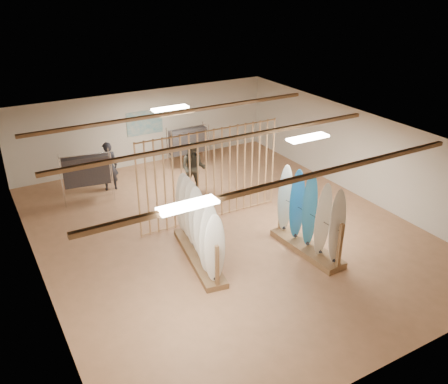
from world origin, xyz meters
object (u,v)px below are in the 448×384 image
clothing_rack_b (188,141)px  shopper_a (108,163)px  shopper_b (193,165)px  clothing_rack_a (86,171)px  rack_left (198,236)px  rack_right (308,226)px

clothing_rack_b → shopper_a: bearing=-172.5°
shopper_a → shopper_b: size_ratio=0.96×
clothing_rack_a → clothing_rack_b: 4.16m
rack_left → shopper_a: bearing=106.2°
shopper_a → shopper_b: 2.86m
rack_right → clothing_rack_a: (-4.19, 5.84, 0.30)m
shopper_a → shopper_b: (2.35, -1.64, 0.04)m
rack_right → clothing_rack_a: 7.20m
shopper_a → shopper_b: shopper_b is taller
rack_left → clothing_rack_a: size_ratio=1.80×
clothing_rack_b → rack_left: bearing=-114.4°
rack_right → shopper_a: (-3.33, 6.38, 0.19)m
rack_right → shopper_b: rack_right is taller
clothing_rack_b → shopper_b: 2.27m
shopper_a → rack_left: bearing=106.8°
rack_left → rack_right: 2.87m
rack_right → shopper_a: bearing=114.4°
clothing_rack_a → shopper_b: shopper_b is taller
shopper_b → clothing_rack_b: bearing=107.5°
rack_left → rack_right: (2.67, -1.07, 0.07)m
rack_right → shopper_b: size_ratio=1.20×
rack_left → clothing_rack_b: (2.51, 5.78, 0.35)m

